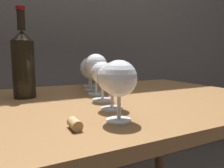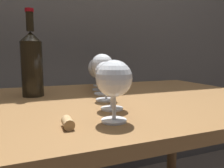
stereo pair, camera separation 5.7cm
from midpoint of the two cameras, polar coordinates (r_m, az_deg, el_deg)
dining_table at (r=0.76m, az=-1.20°, el=-11.57°), size 1.25×0.77×0.73m
wine_glass_amber at (r=0.46m, az=4.10°, el=1.05°), size 0.08×0.08×0.14m
wine_glass_merlot at (r=0.57m, az=2.87°, el=1.43°), size 0.08×0.08×0.13m
wine_glass_white at (r=0.69m, az=0.73°, el=2.65°), size 0.07×0.07×0.13m
wine_glass_cabernet at (r=0.80m, az=-0.63°, el=4.89°), size 0.09×0.09×0.16m
wine_glass_rose at (r=0.90m, az=-1.85°, el=4.21°), size 0.09×0.09×0.14m
wine_glass_pinot at (r=1.03m, az=-2.00°, el=4.34°), size 0.09×0.09×0.13m
wine_bottle at (r=0.81m, az=-19.03°, el=5.49°), size 0.08×0.08×0.31m
cork at (r=0.44m, az=-8.21°, el=-10.40°), size 0.02×0.04×0.02m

